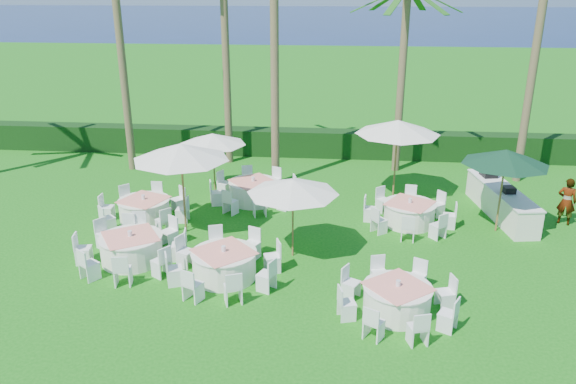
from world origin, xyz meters
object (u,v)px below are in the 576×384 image
at_px(banquet_table_d, 144,209).
at_px(banquet_table_f, 409,213).
at_px(banquet_table_c, 397,299).
at_px(umbrella_b, 293,187).
at_px(umbrella_a, 181,152).
at_px(buffet_table, 501,200).
at_px(banquet_table_a, 132,248).
at_px(banquet_table_b, 224,264).
at_px(umbrella_green, 506,157).
at_px(umbrella_d, 398,127).
at_px(staff_person, 567,201).
at_px(umbrella_c, 213,139).
at_px(banquet_table_e, 253,191).

xyz_separation_m(banquet_table_d, banquet_table_f, (8.89, 0.53, -0.00)).
height_order(banquet_table_c, umbrella_b, umbrella_b).
xyz_separation_m(umbrella_a, buffet_table, (10.50, 2.40, -2.17)).
height_order(umbrella_b, buffet_table, umbrella_b).
bearing_deg(banquet_table_f, banquet_table_c, -99.01).
bearing_deg(banquet_table_a, banquet_table_c, -15.36).
xyz_separation_m(banquet_table_b, umbrella_b, (1.75, 1.48, 1.77)).
distance_m(umbrella_b, buffet_table, 8.04).
bearing_deg(umbrella_green, umbrella_b, -159.68).
bearing_deg(umbrella_green, umbrella_a, -174.28).
height_order(banquet_table_f, umbrella_d, umbrella_d).
relative_size(buffet_table, staff_person, 2.71).
bearing_deg(umbrella_b, umbrella_d, 57.02).
bearing_deg(banquet_table_c, buffet_table, 58.16).
height_order(umbrella_a, umbrella_b, umbrella_a).
relative_size(banquet_table_a, staff_person, 1.96).
bearing_deg(banquet_table_f, umbrella_c, 161.98).
xyz_separation_m(umbrella_b, umbrella_c, (-3.43, 4.98, -0.04)).
xyz_separation_m(banquet_table_c, umbrella_green, (3.65, 5.21, 2.12)).
height_order(banquet_table_c, buffet_table, buffet_table).
bearing_deg(banquet_table_c, umbrella_c, 128.61).
xyz_separation_m(banquet_table_e, umbrella_d, (5.17, 0.96, 2.28)).
bearing_deg(banquet_table_f, buffet_table, 19.01).
height_order(banquet_table_b, umbrella_d, umbrella_d).
height_order(umbrella_a, umbrella_green, umbrella_a).
height_order(banquet_table_e, banquet_table_f, banquet_table_e).
relative_size(banquet_table_a, banquet_table_d, 1.05).
relative_size(banquet_table_b, umbrella_b, 1.15).
relative_size(banquet_table_e, banquet_table_f, 1.03).
distance_m(banquet_table_d, banquet_table_f, 8.91).
bearing_deg(banquet_table_c, banquet_table_b, 163.58).
distance_m(banquet_table_c, staff_person, 8.52).
xyz_separation_m(banquet_table_a, banquet_table_d, (-0.62, 2.93, -0.02)).
distance_m(banquet_table_b, banquet_table_f, 6.82).
distance_m(umbrella_b, umbrella_d, 6.18).
xyz_separation_m(banquet_table_a, banquet_table_c, (7.41, -2.03, -0.03)).
distance_m(banquet_table_c, banquet_table_f, 5.56).
relative_size(banquet_table_c, banquet_table_e, 0.94).
bearing_deg(banquet_table_b, banquet_table_c, -16.42).
xyz_separation_m(umbrella_d, staff_person, (5.48, -1.98, -1.90)).
xyz_separation_m(banquet_table_c, umbrella_b, (-2.80, 2.82, 1.79)).
bearing_deg(buffet_table, banquet_table_d, -172.28).
bearing_deg(umbrella_d, banquet_table_f, -82.82).
height_order(umbrella_d, buffet_table, umbrella_d).
xyz_separation_m(banquet_table_e, umbrella_green, (8.26, -1.82, 2.09)).
bearing_deg(banquet_table_b, banquet_table_a, 166.35).
xyz_separation_m(banquet_table_c, umbrella_a, (-6.40, 4.20, 2.31)).
distance_m(umbrella_a, staff_person, 12.71).
height_order(umbrella_c, buffet_table, umbrella_c).
height_order(banquet_table_a, umbrella_a, umbrella_a).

